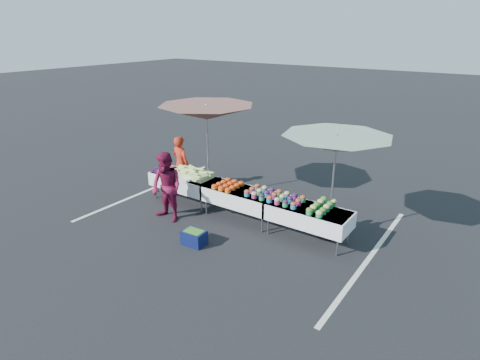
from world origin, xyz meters
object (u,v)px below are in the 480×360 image
Objects in this scene: storage_bin at (194,237)px; table_left at (184,181)px; table_right at (308,215)px; umbrella_right at (336,144)px; vendor at (181,164)px; customer at (167,187)px; umbrella_left at (207,113)px; table_center at (240,196)px.

table_left is at bearing 133.64° from storage_bin.
umbrella_right is (0.34, 0.40, 1.54)m from table_right.
table_right is at bearing 0.00° from table_left.
table_right is 1.63m from umbrella_right.
storage_bin is at bearing 143.73° from vendor.
umbrella_right is at bearing 25.96° from customer.
umbrella_left is at bearing 97.45° from customer.
table_center is 1.00× the size of table_right.
vendor reaches higher than table_center.
vendor is 4.75m from umbrella_right.
umbrella_right reaches higher than storage_bin.
table_left is at bearing -115.13° from umbrella_left.
customer is 2.25m from umbrella_left.
table_center is 1.76m from customer.
umbrella_left is 3.42m from storage_bin.
customer is (0.42, -1.05, 0.26)m from table_left.
table_center is 1.17× the size of vendor.
umbrella_left reaches higher than vendor.
storage_bin is at bearing -19.30° from customer.
umbrella_right is (3.64, -0.24, -0.20)m from umbrella_left.
storage_bin is (-1.88, -1.60, -0.42)m from table_right.
umbrella_right is 5.19× the size of storage_bin.
vendor is at bearing 167.20° from table_center.
vendor is 3.12× the size of storage_bin.
table_center reaches higher than storage_bin.
table_left is at bearing 180.00° from table_right.
customer is at bearing -68.34° from table_left.
vendor is at bearing 172.58° from table_right.
umbrella_left is 3.65m from umbrella_right.
table_center is 1.80m from table_right.
vendor is at bearing 134.03° from storage_bin.
table_left is 3.60m from table_right.
table_left is at bearing -174.20° from umbrella_right.
table_center is 2.38m from umbrella_left.
umbrella_left is 5.62× the size of storage_bin.
umbrella_right is (3.94, 0.40, 1.54)m from table_left.
table_right is at bearing 0.00° from table_center.
customer is 4.02m from umbrella_right.
umbrella_left reaches higher than storage_bin.
table_right is 0.71× the size of umbrella_right.
umbrella_right is at bearing -175.54° from vendor.
table_right is 3.78m from umbrella_left.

